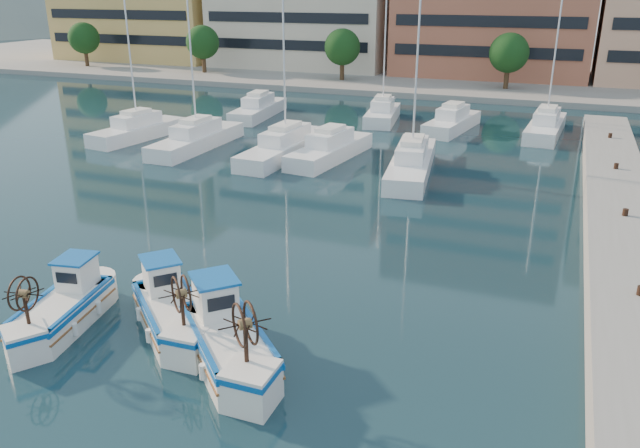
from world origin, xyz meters
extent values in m
plane|color=#193942|center=(0.00, 0.00, 0.00)|extent=(300.00, 300.00, 0.00)
cube|color=gray|center=(13.00, 8.00, 0.60)|extent=(3.00, 60.00, 1.20)
cube|color=gray|center=(0.00, 67.00, 0.30)|extent=(180.00, 40.00, 0.60)
cylinder|color=#3F2B19|center=(-50.00, 53.50, 1.50)|extent=(0.50, 0.50, 3.00)
sphere|color=#1A4719|center=(-50.00, 53.50, 4.20)|extent=(4.00, 4.00, 4.00)
cylinder|color=#3F2B19|center=(-32.00, 53.50, 1.50)|extent=(0.50, 0.50, 3.00)
sphere|color=#1A4719|center=(-32.00, 53.50, 4.20)|extent=(4.00, 4.00, 4.00)
cylinder|color=#3F2B19|center=(-14.00, 53.50, 1.50)|extent=(0.50, 0.50, 3.00)
sphere|color=#1A4719|center=(-14.00, 53.50, 4.20)|extent=(4.00, 4.00, 4.00)
cylinder|color=#3F2B19|center=(4.00, 53.50, 1.50)|extent=(0.50, 0.50, 3.00)
sphere|color=#1A4719|center=(4.00, 53.50, 4.20)|extent=(4.00, 4.00, 4.00)
cube|color=white|center=(-19.00, 22.74, 0.50)|extent=(3.32, 8.27, 1.00)
cylinder|color=silver|center=(-19.00, 22.74, 6.00)|extent=(0.12, 0.12, 11.00)
cube|color=white|center=(-13.39, 21.82, 0.50)|extent=(2.27, 9.39, 1.00)
cylinder|color=silver|center=(-13.39, 21.82, 6.00)|extent=(0.12, 0.12, 11.00)
cube|color=white|center=(-6.83, 22.16, 0.50)|extent=(2.55, 10.41, 1.00)
cylinder|color=silver|center=(-6.83, 22.16, 6.00)|extent=(0.12, 0.12, 11.00)
cube|color=white|center=(-3.80, 22.44, 0.50)|extent=(3.21, 8.65, 1.00)
cube|color=white|center=(1.86, 21.23, 0.50)|extent=(3.61, 10.47, 1.00)
cylinder|color=silver|center=(1.86, 21.23, 6.00)|extent=(0.12, 0.12, 11.00)
cube|color=white|center=(-14.50, 33.46, 0.50)|extent=(3.07, 8.86, 1.00)
cube|color=white|center=(-4.01, 35.35, 0.50)|extent=(3.23, 7.40, 1.00)
cylinder|color=silver|center=(-4.01, 35.35, 6.00)|extent=(0.12, 0.12, 11.00)
cube|color=white|center=(1.98, 34.04, 0.50)|extent=(3.35, 8.04, 1.00)
cube|color=white|center=(8.83, 35.02, 0.50)|extent=(2.74, 9.21, 1.00)
cylinder|color=silver|center=(8.83, 35.02, 6.00)|extent=(0.12, 0.12, 11.00)
cube|color=white|center=(-4.45, -0.78, 0.48)|extent=(2.30, 4.04, 0.95)
cube|color=#0C50A0|center=(-4.45, -0.78, 0.84)|extent=(2.37, 4.16, 0.15)
cube|color=blue|center=(-4.45, -0.78, 0.78)|extent=(1.88, 3.60, 0.05)
cube|color=white|center=(-4.65, 0.29, 1.45)|extent=(1.20, 1.34, 1.00)
cube|color=#0C50A0|center=(-4.65, 0.29, 1.99)|extent=(1.35, 1.50, 0.07)
cylinder|color=#331E14|center=(-4.15, -2.39, 1.48)|extent=(0.11, 0.11, 1.05)
cylinder|color=brown|center=(-4.15, -2.39, 2.04)|extent=(0.33, 0.30, 0.25)
torus|color=#331E14|center=(-4.29, -2.41, 2.04)|extent=(0.26, 1.05, 1.06)
torus|color=#331E14|center=(-4.02, -2.36, 2.04)|extent=(0.26, 1.05, 1.06)
cube|color=white|center=(-0.99, 0.32, 0.49)|extent=(4.06, 3.93, 0.99)
cube|color=#0C50A0|center=(-0.99, 0.32, 0.87)|extent=(4.18, 4.05, 0.15)
cube|color=blue|center=(-0.99, 0.32, 0.81)|extent=(3.51, 3.39, 0.06)
cube|color=white|center=(-1.82, 1.09, 1.51)|extent=(1.60, 1.59, 1.04)
cube|color=#0C50A0|center=(-1.82, 1.09, 2.07)|extent=(1.80, 1.79, 0.08)
cylinder|color=#331E14|center=(0.26, -0.83, 1.54)|extent=(0.11, 0.11, 1.09)
cylinder|color=brown|center=(0.26, -0.83, 2.12)|extent=(0.40, 0.40, 0.26)
torus|color=#331E14|center=(0.17, -0.93, 2.12)|extent=(0.86, 0.80, 1.10)
torus|color=#331E14|center=(0.36, -0.72, 2.12)|extent=(0.86, 0.80, 1.10)
cube|color=white|center=(1.66, -0.69, 0.54)|extent=(4.35, 4.34, 1.08)
cube|color=#0C50A0|center=(1.66, -0.69, 0.95)|extent=(4.49, 4.47, 0.16)
cube|color=blue|center=(1.66, -0.69, 0.88)|extent=(3.76, 3.74, 0.06)
cube|color=white|center=(0.78, 0.18, 1.64)|extent=(1.74, 1.74, 1.13)
cube|color=#0C50A0|center=(0.78, 0.18, 2.25)|extent=(1.96, 1.95, 0.08)
cylinder|color=#331E14|center=(2.97, -1.98, 1.67)|extent=(0.12, 0.12, 1.19)
cylinder|color=brown|center=(2.97, -1.98, 2.30)|extent=(0.43, 0.43, 0.29)
torus|color=#331E14|center=(2.86, -2.09, 2.30)|extent=(0.90, 0.89, 1.20)
torus|color=#331E14|center=(3.07, -1.87, 2.30)|extent=(0.90, 0.89, 1.20)
camera|label=1|loc=(9.94, -14.44, 10.47)|focal=35.00mm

